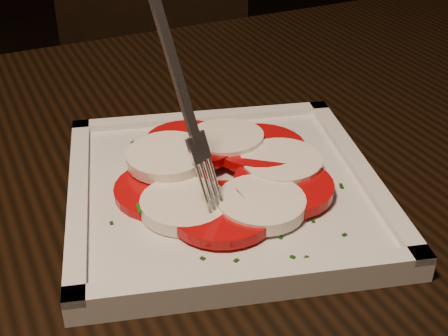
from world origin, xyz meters
name	(u,v)px	position (x,y,z in m)	size (l,w,h in m)	color
table	(270,267)	(0.21, -0.03, 0.65)	(1.23, 0.85, 0.75)	black
chair	(150,63)	(0.33, 0.78, 0.53)	(0.55, 0.55, 0.93)	black
plate	(224,192)	(0.15, -0.04, 0.76)	(0.24, 0.24, 0.01)	white
caprese_salad	(224,174)	(0.15, -0.04, 0.77)	(0.18, 0.21, 0.02)	#C5040B
fork	(174,89)	(0.11, -0.06, 0.86)	(0.02, 0.06, 0.15)	white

